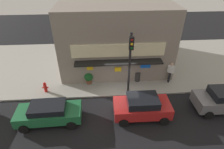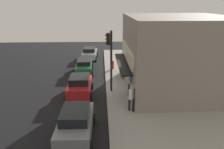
{
  "view_description": "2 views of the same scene",
  "coord_description": "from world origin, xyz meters",
  "views": [
    {
      "loc": [
        -1.49,
        -11.37,
        9.72
      ],
      "look_at": [
        -0.65,
        1.09,
        1.46
      ],
      "focal_mm": 29.18,
      "sensor_mm": 36.0,
      "label": 1
    },
    {
      "loc": [
        19.19,
        -0.38,
        7.5
      ],
      "look_at": [
        1.17,
        0.47,
        1.75
      ],
      "focal_mm": 37.06,
      "sensor_mm": 36.0,
      "label": 2
    }
  ],
  "objects": [
    {
      "name": "corner_building",
      "position": [
        -0.08,
        6.15,
        3.23
      ],
      "size": [
        9.97,
        9.45,
        6.22
      ],
      "color": "gray",
      "rests_on": "sidewalk"
    },
    {
      "name": "parked_car_red",
      "position": [
        1.23,
        -2.19,
        0.86
      ],
      "size": [
        3.94,
        2.09,
        1.67
      ],
      "color": "#AD1E1E",
      "rests_on": "ground_plane"
    },
    {
      "name": "potted_plant_by_window",
      "position": [
        -2.65,
        1.87,
        0.71
      ],
      "size": [
        0.75,
        0.75,
        1.04
      ],
      "color": "brown",
      "rests_on": "sidewalk"
    },
    {
      "name": "pedestrian",
      "position": [
        4.52,
        1.66,
        1.18
      ],
      "size": [
        0.58,
        0.47,
        1.89
      ],
      "color": "black",
      "rests_on": "sidewalk"
    },
    {
      "name": "parked_car_green",
      "position": [
        -5.16,
        -2.28,
        0.78
      ],
      "size": [
        4.36,
        2.01,
        1.48
      ],
      "color": "#1E6038",
      "rests_on": "ground_plane"
    },
    {
      "name": "ground_plane",
      "position": [
        0.0,
        0.0,
        0.0
      ],
      "size": [
        50.58,
        50.58,
        0.0
      ],
      "primitive_type": "plane",
      "color": "black"
    },
    {
      "name": "sidewalk",
      "position": [
        0.0,
        5.35,
        0.06
      ],
      "size": [
        33.72,
        10.71,
        0.12
      ],
      "primitive_type": "cube",
      "color": "gray",
      "rests_on": "ground_plane"
    },
    {
      "name": "potted_plant_by_doorway",
      "position": [
        -0.37,
        2.67,
        0.72
      ],
      "size": [
        0.78,
        0.78,
        1.04
      ],
      "color": "gray",
      "rests_on": "sidewalk"
    },
    {
      "name": "trash_can",
      "position": [
        1.69,
        1.99,
        0.58
      ],
      "size": [
        0.53,
        0.53,
        0.92
      ],
      "primitive_type": "cylinder",
      "color": "#2D2D2D",
      "rests_on": "sidewalk"
    },
    {
      "name": "fire_hydrant",
      "position": [
        -6.19,
        0.91,
        0.57
      ],
      "size": [
        0.5,
        0.26,
        0.93
      ],
      "color": "red",
      "rests_on": "sidewalk"
    },
    {
      "name": "traffic_light",
      "position": [
        0.64,
        0.33,
        3.42
      ],
      "size": [
        0.32,
        0.58,
        5.15
      ],
      "color": "black",
      "rests_on": "sidewalk"
    }
  ]
}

